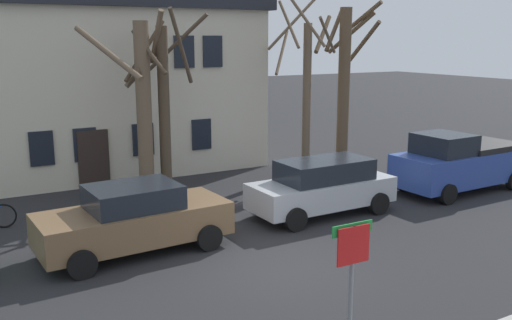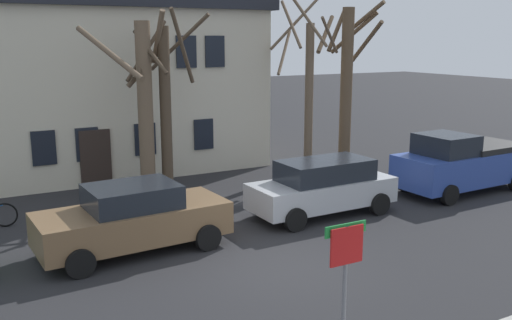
# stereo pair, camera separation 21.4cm
# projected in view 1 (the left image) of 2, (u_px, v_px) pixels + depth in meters

# --- Properties ---
(ground_plane) EXTENTS (120.00, 120.00, 0.00)m
(ground_plane) POSITION_uv_depth(u_px,v_px,m) (283.00, 266.00, 13.46)
(ground_plane) COLOR #262628
(building_main) EXTENTS (14.29, 9.12, 7.81)m
(building_main) POSITION_uv_depth(u_px,v_px,m) (73.00, 71.00, 23.64)
(building_main) COLOR beige
(building_main) RESTS_ON ground_plane
(tree_bare_near) EXTENTS (2.90, 2.89, 6.22)m
(tree_bare_near) POSITION_uv_depth(u_px,v_px,m) (143.00, 104.00, 18.75)
(tree_bare_near) COLOR brown
(tree_bare_near) RESTS_ON ground_plane
(tree_bare_mid) EXTENTS (2.91, 2.77, 6.27)m
(tree_bare_mid) POSITION_uv_depth(u_px,v_px,m) (163.00, 98.00, 19.22)
(tree_bare_mid) COLOR #4C3D2D
(tree_bare_mid) RESTS_ON ground_plane
(tree_bare_far) EXTENTS (2.73, 2.84, 7.37)m
(tree_bare_far) POSITION_uv_depth(u_px,v_px,m) (305.00, 84.00, 22.48)
(tree_bare_far) COLOR brown
(tree_bare_far) RESTS_ON ground_plane
(tree_bare_end) EXTENTS (2.78, 2.41, 6.76)m
(tree_bare_end) POSITION_uv_depth(u_px,v_px,m) (344.00, 80.00, 22.84)
(tree_bare_end) COLOR brown
(tree_bare_end) RESTS_ON ground_plane
(car_brown_sedan) EXTENTS (4.84, 2.32, 1.73)m
(car_brown_sedan) POSITION_uv_depth(u_px,v_px,m) (134.00, 219.00, 14.21)
(car_brown_sedan) COLOR brown
(car_brown_sedan) RESTS_ON ground_plane
(car_silver_wagon) EXTENTS (4.57, 2.01, 1.71)m
(car_silver_wagon) POSITION_uv_depth(u_px,v_px,m) (323.00, 186.00, 17.23)
(car_silver_wagon) COLOR #B7BABF
(car_silver_wagon) RESTS_ON ground_plane
(pickup_truck_blue) EXTENTS (5.13, 2.33, 2.11)m
(pickup_truck_blue) POSITION_uv_depth(u_px,v_px,m) (459.00, 162.00, 19.95)
(pickup_truck_blue) COLOR #2D4799
(pickup_truck_blue) RESTS_ON ground_plane
(street_sign_pole) EXTENTS (0.76, 0.07, 2.55)m
(street_sign_pole) POSITION_uv_depth(u_px,v_px,m) (352.00, 270.00, 8.72)
(street_sign_pole) COLOR slate
(street_sign_pole) RESTS_ON ground_plane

